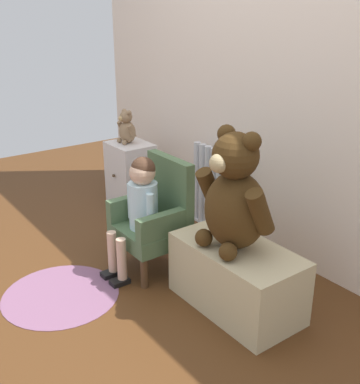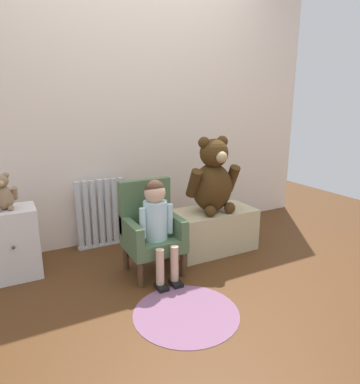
% 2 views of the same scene
% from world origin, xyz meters
% --- Properties ---
extents(ground_plane, '(6.00, 6.00, 0.00)m').
position_xyz_m(ground_plane, '(0.00, 0.00, 0.00)').
color(ground_plane, '#4F2D14').
extents(back_wall, '(3.80, 0.05, 2.40)m').
position_xyz_m(back_wall, '(0.00, 1.25, 1.20)').
color(back_wall, beige).
rests_on(back_wall, ground_plane).
extents(radiator, '(0.43, 0.05, 0.60)m').
position_xyz_m(radiator, '(-0.37, 1.12, 0.30)').
color(radiator, silver).
rests_on(radiator, ground_plane).
extents(small_dresser, '(0.35, 0.31, 0.52)m').
position_xyz_m(small_dresser, '(-1.09, 0.87, 0.26)').
color(small_dresser, silver).
rests_on(small_dresser, ground_plane).
extents(child_armchair, '(0.40, 0.37, 0.68)m').
position_xyz_m(child_armchair, '(-0.17, 0.50, 0.33)').
color(child_armchair, '#4C6743').
rests_on(child_armchair, ground_plane).
extents(child_figure, '(0.25, 0.35, 0.72)m').
position_xyz_m(child_figure, '(-0.17, 0.39, 0.47)').
color(child_figure, silver).
rests_on(child_figure, ground_plane).
extents(low_bench, '(0.71, 0.38, 0.36)m').
position_xyz_m(low_bench, '(0.45, 0.60, 0.18)').
color(low_bench, '#C2B388').
rests_on(low_bench, ground_plane).
extents(large_teddy_bear, '(0.45, 0.32, 0.62)m').
position_xyz_m(large_teddy_bear, '(0.42, 0.58, 0.63)').
color(large_teddy_bear, '#412A11').
rests_on(large_teddy_bear, low_bench).
extents(small_teddy_bear, '(0.19, 0.13, 0.26)m').
position_xyz_m(small_teddy_bear, '(-1.11, 0.87, 0.63)').
color(small_teddy_bear, '#8C6F50').
rests_on(small_teddy_bear, small_dresser).
extents(floor_rug, '(0.65, 0.65, 0.01)m').
position_xyz_m(floor_rug, '(-0.21, -0.12, 0.00)').
color(floor_rug, '#7F5270').
rests_on(floor_rug, ground_plane).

